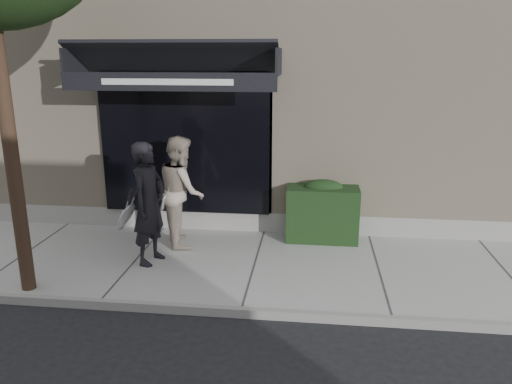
# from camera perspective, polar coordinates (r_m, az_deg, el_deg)

# --- Properties ---
(ground) EXTENTS (80.00, 80.00, 0.00)m
(ground) POSITION_cam_1_polar(r_m,az_deg,el_deg) (8.36, -0.11, -8.85)
(ground) COLOR black
(ground) RESTS_ON ground
(sidewalk) EXTENTS (20.00, 3.00, 0.12)m
(sidewalk) POSITION_cam_1_polar(r_m,az_deg,el_deg) (8.34, -0.11, -8.47)
(sidewalk) COLOR gray
(sidewalk) RESTS_ON ground
(curb) EXTENTS (20.00, 0.10, 0.14)m
(curb) POSITION_cam_1_polar(r_m,az_deg,el_deg) (6.96, -1.67, -13.56)
(curb) COLOR gray
(curb) RESTS_ON ground
(building_facade) EXTENTS (14.30, 8.04, 5.64)m
(building_facade) POSITION_cam_1_polar(r_m,az_deg,el_deg) (12.57, 2.57, 12.28)
(building_facade) COLOR beige
(building_facade) RESTS_ON ground
(hedge) EXTENTS (1.30, 0.70, 1.14)m
(hedge) POSITION_cam_1_polar(r_m,az_deg,el_deg) (9.25, 7.60, -2.19)
(hedge) COLOR black
(hedge) RESTS_ON sidewalk
(pedestrian_front) EXTENTS (0.75, 0.89, 2.01)m
(pedestrian_front) POSITION_cam_1_polar(r_m,az_deg,el_deg) (8.21, -12.15, -1.31)
(pedestrian_front) COLOR black
(pedestrian_front) RESTS_ON sidewalk
(pedestrian_back) EXTENTS (1.04, 1.16, 1.97)m
(pedestrian_back) POSITION_cam_1_polar(r_m,az_deg,el_deg) (8.95, -8.51, 0.14)
(pedestrian_back) COLOR #AF9C8C
(pedestrian_back) RESTS_ON sidewalk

